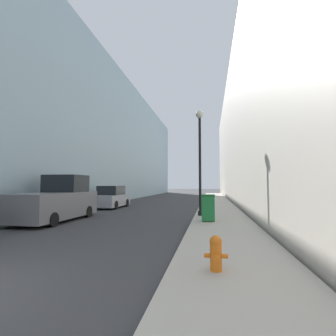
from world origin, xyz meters
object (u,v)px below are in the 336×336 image
fire_hydrant (216,252)px  pickup_truck (57,201)px  trash_bin (208,207)px  parked_sedan_near (111,198)px  lamppost (200,148)px

fire_hydrant → pickup_truck: (-7.95, 7.13, 0.47)m
fire_hydrant → pickup_truck: bearing=138.1°
trash_bin → parked_sedan_near: (-7.73, 7.55, 0.00)m
trash_bin → parked_sedan_near: bearing=135.7°
pickup_truck → parked_sedan_near: bearing=89.9°
lamppost → parked_sedan_near: size_ratio=1.35×
trash_bin → lamppost: bearing=102.0°
lamppost → pickup_truck: size_ratio=1.08×
trash_bin → lamppost: size_ratio=0.21×
trash_bin → lamppost: lamppost is taller
pickup_truck → parked_sedan_near: (0.01, 7.50, -0.20)m
fire_hydrant → trash_bin: size_ratio=0.56×
trash_bin → parked_sedan_near: parked_sedan_near is taller
fire_hydrant → lamppost: 9.82m
trash_bin → lamppost: 3.80m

